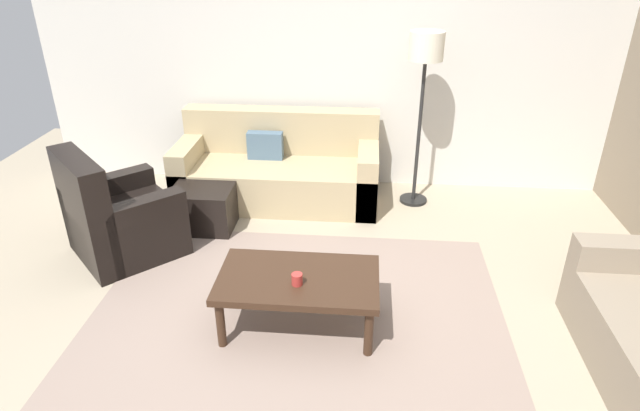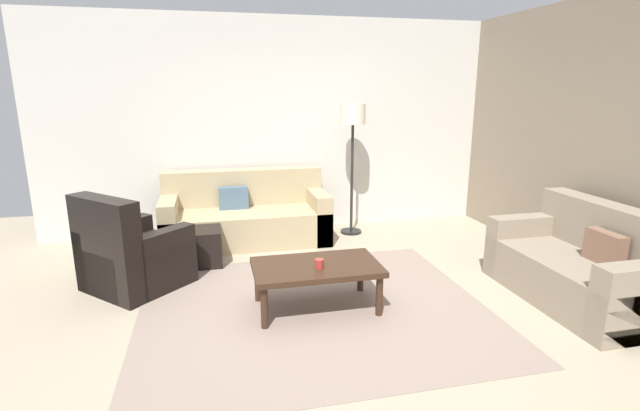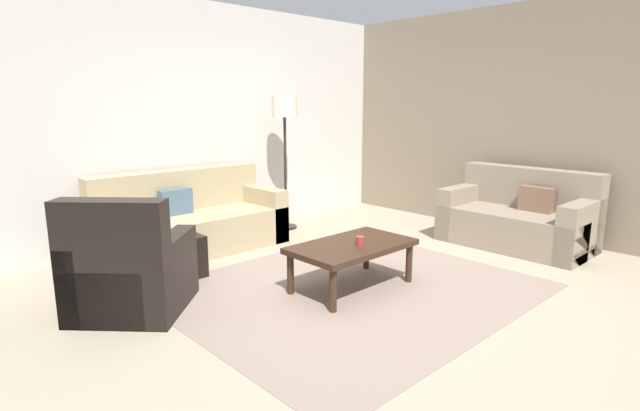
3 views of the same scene
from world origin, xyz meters
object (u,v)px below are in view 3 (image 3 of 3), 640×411
object	(u,v)px
couch_main	(189,223)
armchair_leather	(129,276)
couch_loveseat	(520,219)
cup	(360,241)
lamp_standing	(285,120)
coffee_table	(352,249)
ottoman	(167,256)

from	to	relation	value
couch_main	armchair_leather	distance (m)	1.74
couch_loveseat	armchair_leather	size ratio (longest dim) A/B	1.41
armchair_leather	cup	size ratio (longest dim) A/B	14.06
lamp_standing	armchair_leather	bearing A→B (deg)	-154.19
coffee_table	couch_loveseat	bearing A→B (deg)	-9.03
coffee_table	cup	distance (m)	0.13
couch_main	lamp_standing	distance (m)	1.79
cup	ottoman	bearing A→B (deg)	125.81
cup	lamp_standing	bearing A→B (deg)	66.52
armchair_leather	ottoman	world-z (taller)	armchair_leather
couch_main	couch_loveseat	distance (m)	3.80
couch_main	coffee_table	xyz separation A→B (m)	(0.46, -2.08, 0.06)
ottoman	coffee_table	world-z (taller)	coffee_table
coffee_table	lamp_standing	world-z (taller)	lamp_standing
coffee_table	cup	xyz separation A→B (m)	(0.00, -0.09, 0.09)
armchair_leather	lamp_standing	bearing A→B (deg)	25.81
couch_loveseat	coffee_table	world-z (taller)	couch_loveseat
couch_loveseat	armchair_leather	distance (m)	4.26
armchair_leather	couch_main	bearing A→B (deg)	46.63
couch_main	cup	bearing A→B (deg)	-77.92
couch_main	armchair_leather	xyz separation A→B (m)	(-1.20, -1.27, 0.01)
couch_loveseat	coffee_table	xyz separation A→B (m)	(-2.43, 0.39, 0.06)
armchair_leather	lamp_standing	world-z (taller)	lamp_standing
coffee_table	cup	bearing A→B (deg)	-87.10
couch_main	coffee_table	world-z (taller)	couch_main
armchair_leather	cup	xyz separation A→B (m)	(1.66, -0.90, 0.14)
lamp_standing	ottoman	bearing A→B (deg)	-161.33
coffee_table	ottoman	bearing A→B (deg)	127.39
couch_loveseat	lamp_standing	xyz separation A→B (m)	(-1.49, 2.46, 1.11)
couch_loveseat	coffee_table	bearing A→B (deg)	170.97
lamp_standing	couch_main	bearing A→B (deg)	179.59
couch_main	lamp_standing	size ratio (longest dim) A/B	1.19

